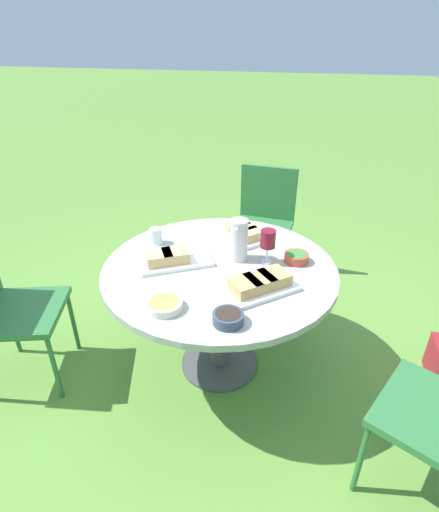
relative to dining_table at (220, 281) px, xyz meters
name	(u,v)px	position (x,y,z in m)	size (l,w,h in m)	color
ground_plane	(220,363)	(0.00, 0.00, -0.60)	(40.00, 40.00, 0.00)	#5B8C38
dining_table	(220,281)	(0.00, 0.00, 0.00)	(1.24, 1.24, 0.70)	#4C4C51
chair_near_right	(264,216)	(-1.11, 0.08, -0.08)	(0.45, 0.47, 0.89)	#2D6B38
chair_far_back	(3,302)	(0.36, -1.10, -0.08)	(0.55, 0.54, 0.89)	#2D6B38
water_pitcher	(239,240)	(-0.10, 0.08, 0.21)	(0.10, 0.10, 0.23)	silver
wine_glass	(268,240)	(-0.10, 0.24, 0.24)	(0.08, 0.08, 0.19)	silver
platter_bread_main	(171,259)	(0.05, -0.25, 0.13)	(0.35, 0.42, 0.08)	white
platter_charcuterie	(260,284)	(0.17, 0.24, 0.13)	(0.39, 0.40, 0.08)	white
platter_sandwich_side	(243,233)	(-0.36, 0.06, 0.13)	(0.36, 0.36, 0.07)	white
bowl_fries	(164,305)	(0.42, -0.15, 0.12)	(0.17, 0.17, 0.04)	beige
bowl_salad	(296,257)	(-0.15, 0.39, 0.13)	(0.13, 0.13, 0.05)	#B74733
bowl_olives	(228,317)	(0.45, 0.15, 0.13)	(0.13, 0.13, 0.05)	#334256
cup_water_near	(156,236)	(-0.16, -0.42, 0.15)	(0.07, 0.07, 0.09)	silver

